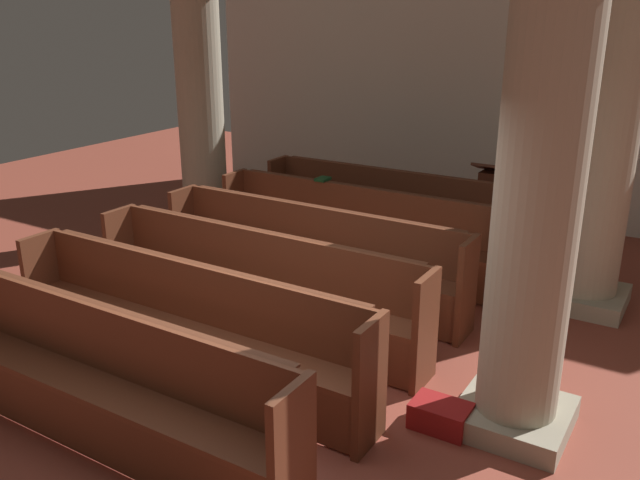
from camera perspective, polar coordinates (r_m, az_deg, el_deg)
name	(u,v)px	position (r m, az deg, el deg)	size (l,w,h in m)	color
ground_plane	(257,399)	(5.64, -5.41, -13.31)	(19.20, 19.20, 0.00)	brown
back_wall	(505,63)	(10.30, 15.41, 14.23)	(10.00, 0.16, 4.50)	silver
pew_row_0	(390,208)	(8.83, 5.99, 2.72)	(3.57, 0.47, 1.01)	brown
pew_row_1	(354,228)	(7.99, 2.92, 1.03)	(3.57, 0.46, 1.01)	brown
pew_row_2	(310,252)	(7.19, -0.84, -1.06)	(3.57, 0.46, 1.01)	brown
pew_row_3	(255,283)	(6.44, -5.53, -3.64)	(3.57, 0.47, 1.01)	brown
pew_row_4	(184,322)	(5.75, -11.42, -6.83)	(3.57, 0.46, 1.01)	brown
pew_row_5	(91,374)	(5.17, -18.88, -10.71)	(3.57, 0.46, 1.01)	brown
pillar_aisle_side	(607,130)	(7.25, 23.18, 8.57)	(0.90, 0.90, 3.61)	#9F967E
pillar_far_side	(200,97)	(9.35, -10.14, 11.86)	(0.90, 0.90, 3.61)	#9F967E
pillar_aisle_rear	(539,188)	(4.74, 18.08, 4.25)	(0.86, 0.86, 3.61)	#9F967E
lectern	(489,208)	(9.36, 14.12, 2.67)	(0.48, 0.45, 1.08)	#492215
hymn_book	(323,179)	(8.27, 0.24, 5.19)	(0.14, 0.20, 0.03)	#194723
kneeler_box_red	(441,416)	(5.32, 10.19, -14.44)	(0.44, 0.29, 0.20)	maroon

